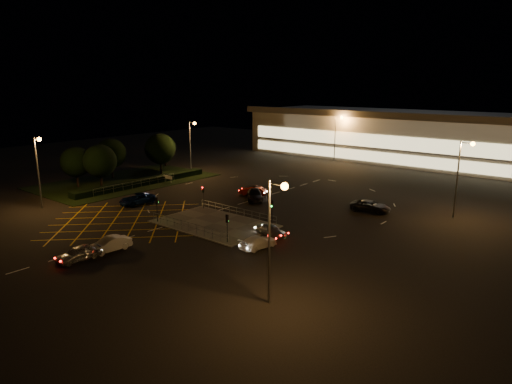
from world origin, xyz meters
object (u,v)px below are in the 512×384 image
Objects in this scene: car_far_dkgrey at (255,195)px; car_circ_red at (253,191)px; signal_nw at (203,193)px; car_queue_white at (109,244)px; signal_ne at (272,207)px; car_near_silver at (79,253)px; signal_se at (227,223)px; car_approach_white at (258,242)px; car_east_grey at (370,206)px; signal_sw at (157,204)px; car_left_blue at (137,199)px; car_right_silver at (271,230)px.

car_far_dkgrey is 1.26× the size of car_circ_red.
car_queue_white is at bearing -76.58° from signal_nw.
car_near_silver is (-7.95, -20.97, -1.61)m from signal_ne.
car_approach_white is (3.50, 1.04, -1.71)m from signal_se.
signal_se is 0.58× the size of car_east_grey.
car_queue_white is at bearing 90.38° from car_near_silver.
signal_sw is 0.59× the size of car_far_dkgrey.
car_queue_white reaches higher than car_left_blue.
car_left_blue is at bearing -175.42° from car_far_dkgrey.
car_left_blue is 17.18m from car_far_dkgrey.
signal_nw is 22.96m from car_east_grey.
car_queue_white is at bearing -41.99° from car_left_blue.
car_circ_red is (9.55, 14.75, -0.04)m from car_left_blue.
car_east_grey is at bearing 36.54° from signal_nw.
signal_ne is at bearing -83.68° from car_far_dkgrey.
car_circ_red is (0.06, 18.60, -1.66)m from signal_sw.
signal_se is 1.00× the size of signal_nw.
signal_ne is 15.15m from car_east_grey.
car_near_silver is at bearing -88.47° from car_queue_white.
car_approach_white is (15.50, -6.95, -1.71)m from signal_nw.
car_far_dkgrey is at bearing 75.87° from signal_nw.
car_approach_white is at bearing -154.93° from car_right_silver.
signal_sw is 14.41m from signal_ne.
car_circ_red is at bearing 102.24° from car_queue_white.
signal_ne is 0.58× the size of car_east_grey.
signal_sw is 1.00× the size of signal_ne.
signal_nw is at bearing 180.00° from signal_ne.
car_approach_white is at bearing 53.53° from car_near_silver.
signal_nw is 14.59m from car_right_silver.
car_far_dkgrey reaches higher than car_near_silver.
car_east_grey is 20.79m from car_approach_white.
car_near_silver reaches higher than car_east_grey.
signal_sw is 1.00× the size of signal_nw.
signal_se is 0.69× the size of car_queue_white.
signal_nw is 18.15m from car_queue_white.
signal_se is at bearing 14.23° from car_circ_red.
signal_se reaches higher than car_circ_red.
signal_se is 1.00× the size of signal_ne.
car_circ_red is (-14.12, 13.57, 0.04)m from car_right_silver.
signal_nw is 0.71× the size of car_near_silver.
car_approach_white is at bearing -163.51° from signal_se.
car_queue_white reaches higher than car_right_silver.
car_left_blue reaches higher than car_approach_white.
signal_ne reaches higher than car_queue_white.
car_right_silver is 17.12m from car_east_grey.
car_near_silver is (-7.95, -12.99, -1.61)m from signal_se.
signal_se and signal_nw have the same top height.
car_far_dkgrey is at bearing -42.00° from car_approach_white.
car_circ_red reaches higher than car_approach_white.
car_approach_white is at bearing -92.03° from car_far_dkgrey.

